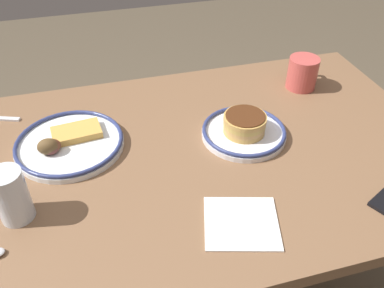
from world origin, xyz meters
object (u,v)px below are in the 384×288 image
at_px(plate_center_pancakes, 244,129).
at_px(drinking_glass, 12,198).
at_px(coffee_mug, 303,72).
at_px(paper_napkin, 241,223).
at_px(plate_near_main, 68,143).

xyz_separation_m(plate_center_pancakes, drinking_glass, (0.55, 0.13, 0.03)).
relative_size(coffee_mug, paper_napkin, 0.71).
relative_size(plate_near_main, drinking_glass, 2.24).
xyz_separation_m(plate_near_main, coffee_mug, (-0.70, -0.12, 0.03)).
relative_size(drinking_glass, paper_napkin, 0.80).
distance_m(plate_near_main, drinking_glass, 0.23).
xyz_separation_m(plate_center_pancakes, paper_napkin, (0.11, 0.27, -0.02)).
height_order(plate_near_main, drinking_glass, drinking_glass).
xyz_separation_m(plate_near_main, paper_napkin, (-0.33, 0.35, -0.01)).
distance_m(drinking_glass, paper_napkin, 0.46).
xyz_separation_m(drinking_glass, paper_napkin, (-0.44, 0.14, -0.05)).
height_order(plate_near_main, paper_napkin, plate_near_main).
bearing_deg(plate_center_pancakes, coffee_mug, -143.98).
bearing_deg(plate_center_pancakes, plate_near_main, -9.29).
bearing_deg(drinking_glass, plate_center_pancakes, -166.55).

